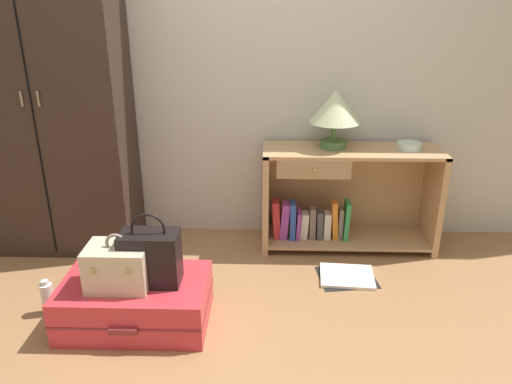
% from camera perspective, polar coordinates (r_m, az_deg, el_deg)
% --- Properties ---
extents(ground_plane, '(9.00, 9.00, 0.00)m').
position_cam_1_polar(ground_plane, '(2.46, -5.25, -19.30)').
color(ground_plane, '#9E7047').
extents(back_wall, '(6.40, 0.10, 2.60)m').
position_cam_1_polar(back_wall, '(3.36, -2.99, 16.39)').
color(back_wall, beige).
rests_on(back_wall, ground_plane).
extents(wardrobe, '(0.97, 0.47, 2.13)m').
position_cam_1_polar(wardrobe, '(3.40, -23.23, 10.72)').
color(wardrobe, '#33261E').
rests_on(wardrobe, ground_plane).
extents(bookshelf, '(1.17, 0.40, 0.70)m').
position_cam_1_polar(bookshelf, '(3.37, 9.90, -0.72)').
color(bookshelf, tan).
rests_on(bookshelf, ground_plane).
extents(table_lamp, '(0.33, 0.33, 0.38)m').
position_cam_1_polar(table_lamp, '(3.19, 9.22, 9.59)').
color(table_lamp, '#4C7542').
rests_on(table_lamp, bookshelf).
extents(bowl, '(0.16, 0.16, 0.05)m').
position_cam_1_polar(bowl, '(3.33, 17.48, 5.16)').
color(bowl, silver).
rests_on(bowl, bookshelf).
extents(suitcase_large, '(0.77, 0.50, 0.25)m').
position_cam_1_polar(suitcase_large, '(2.71, -13.84, -12.32)').
color(suitcase_large, '#D1333D').
rests_on(suitcase_large, ground_plane).
extents(train_case, '(0.31, 0.23, 0.29)m').
position_cam_1_polar(train_case, '(2.57, -15.78, -8.33)').
color(train_case, beige).
rests_on(train_case, suitcase_large).
extents(handbag, '(0.30, 0.17, 0.39)m').
position_cam_1_polar(handbag, '(2.55, -12.22, -7.44)').
color(handbag, black).
rests_on(handbag, suitcase_large).
extents(bottle, '(0.07, 0.07, 0.21)m').
position_cam_1_polar(bottle, '(2.93, -23.16, -11.34)').
color(bottle, white).
rests_on(bottle, ground_plane).
extents(open_book_on_floor, '(0.38, 0.33, 0.02)m').
position_cam_1_polar(open_book_on_floor, '(3.11, 10.58, -9.67)').
color(open_book_on_floor, white).
rests_on(open_book_on_floor, ground_plane).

